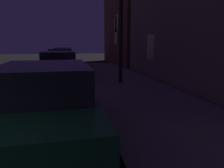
{
  "coord_description": "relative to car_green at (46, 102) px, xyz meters",
  "views": [
    {
      "loc": [
        3.27,
        -0.77,
        1.8
      ],
      "look_at": [
        3.98,
        2.7,
        1.14
      ],
      "focal_mm": 34.9,
      "sensor_mm": 36.0,
      "label": 1
    }
  ],
  "objects": [
    {
      "name": "car_green",
      "position": [
        0.0,
        0.0,
        0.0
      ],
      "size": [
        2.04,
        4.42,
        1.43
      ],
      "color": "#19592D",
      "rests_on": "ground"
    },
    {
      "name": "car_white",
      "position": [
        -0.0,
        12.24,
        -0.01
      ],
      "size": [
        2.1,
        4.45,
        1.43
      ],
      "color": "silver",
      "rests_on": "ground"
    },
    {
      "name": "car_black",
      "position": [
        -0.0,
        18.57,
        -0.01
      ],
      "size": [
        2.12,
        4.39,
        1.43
      ],
      "color": "black",
      "rests_on": "ground"
    },
    {
      "name": "building_far",
      "position": [
        8.38,
        15.02,
        4.95
      ],
      "size": [
        7.87,
        9.22,
        11.32
      ],
      "color": "brown",
      "rests_on": "ground"
    },
    {
      "name": "car_blue",
      "position": [
        -0.0,
        6.57,
        -0.01
      ],
      "size": [
        2.07,
        4.12,
        1.43
      ],
      "color": "navy",
      "rests_on": "ground"
    }
  ]
}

